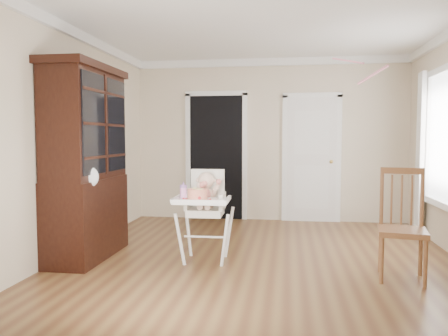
# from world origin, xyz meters

# --- Properties ---
(floor) EXTENTS (5.00, 5.00, 0.00)m
(floor) POSITION_xyz_m (0.00, 0.00, 0.00)
(floor) COLOR #56331D
(floor) RESTS_ON ground
(ceiling) EXTENTS (5.00, 5.00, 0.00)m
(ceiling) POSITION_xyz_m (0.00, 0.00, 2.70)
(ceiling) COLOR white
(ceiling) RESTS_ON wall_back
(wall_back) EXTENTS (4.50, 0.00, 4.50)m
(wall_back) POSITION_xyz_m (0.00, 2.50, 1.35)
(wall_back) COLOR beige
(wall_back) RESTS_ON floor
(wall_left) EXTENTS (0.00, 5.00, 5.00)m
(wall_left) POSITION_xyz_m (-2.25, 0.00, 1.35)
(wall_left) COLOR beige
(wall_left) RESTS_ON floor
(crown_molding) EXTENTS (4.50, 5.00, 0.12)m
(crown_molding) POSITION_xyz_m (0.00, 0.00, 2.64)
(crown_molding) COLOR white
(crown_molding) RESTS_ON ceiling
(doorway) EXTENTS (1.06, 0.05, 2.22)m
(doorway) POSITION_xyz_m (-0.90, 2.48, 1.11)
(doorway) COLOR black
(doorway) RESTS_ON wall_back
(closet_door) EXTENTS (0.96, 0.09, 2.13)m
(closet_door) POSITION_xyz_m (0.70, 2.48, 1.02)
(closet_door) COLOR white
(closet_door) RESTS_ON wall_back
(window_right) EXTENTS (0.13, 1.84, 2.30)m
(window_right) POSITION_xyz_m (2.18, 0.80, 1.29)
(window_right) COLOR white
(window_right) RESTS_ON wall_right
(high_chair) EXTENTS (0.62, 0.76, 1.05)m
(high_chair) POSITION_xyz_m (-0.60, -0.10, 0.65)
(high_chair) COLOR white
(high_chair) RESTS_ON floor
(baby) EXTENTS (0.30, 0.22, 0.43)m
(baby) POSITION_xyz_m (-0.60, -0.07, 0.79)
(baby) COLOR beige
(baby) RESTS_ON high_chair
(cake) EXTENTS (0.27, 0.27, 0.13)m
(cake) POSITION_xyz_m (-0.63, -0.39, 0.79)
(cake) COLOR silver
(cake) RESTS_ON high_chair
(sippy_cup) EXTENTS (0.08, 0.08, 0.19)m
(sippy_cup) POSITION_xyz_m (-0.81, -0.26, 0.81)
(sippy_cup) COLOR #E78DCC
(sippy_cup) RESTS_ON high_chair
(china_cabinet) EXTENTS (0.59, 1.31, 2.22)m
(china_cabinet) POSITION_xyz_m (-1.99, -0.14, 1.11)
(china_cabinet) COLOR black
(china_cabinet) RESTS_ON floor
(dining_chair) EXTENTS (0.51, 0.51, 1.09)m
(dining_chair) POSITION_xyz_m (1.43, -0.42, 0.51)
(dining_chair) COLOR brown
(dining_chair) RESTS_ON floor
(streamer) EXTENTS (0.33, 0.40, 0.15)m
(streamer) POSITION_xyz_m (1.00, 0.51, 2.30)
(streamer) COLOR pink
(streamer) RESTS_ON ceiling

